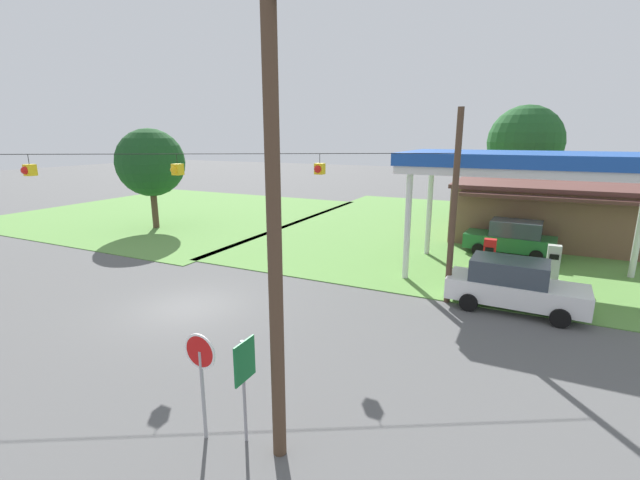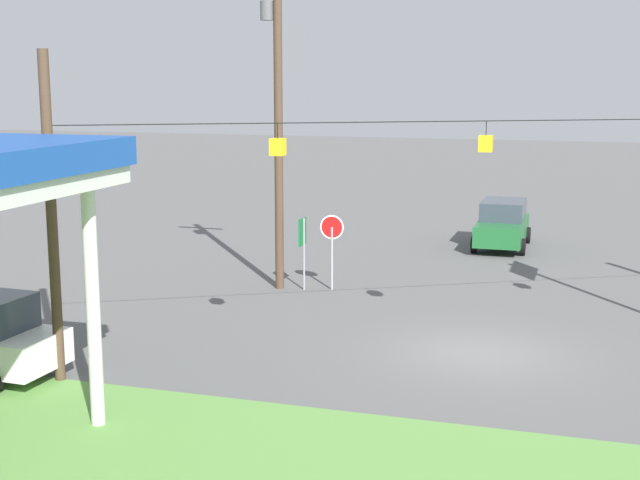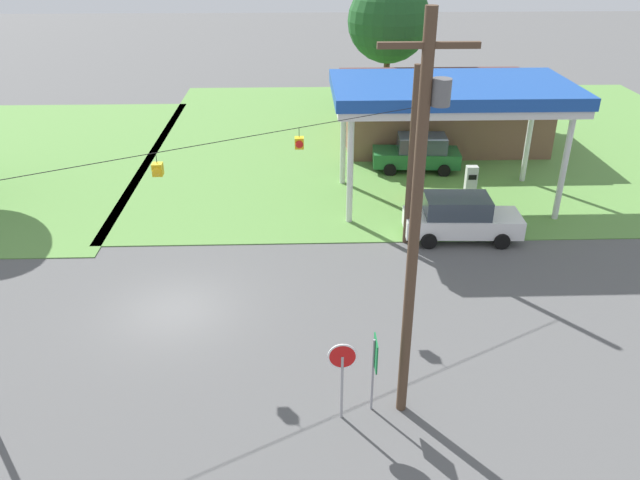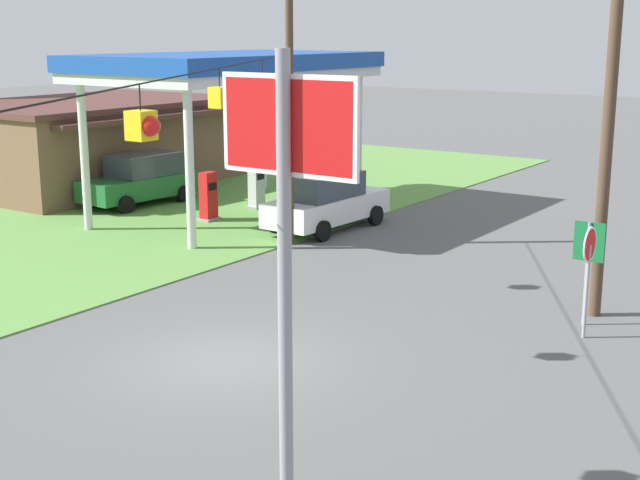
% 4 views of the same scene
% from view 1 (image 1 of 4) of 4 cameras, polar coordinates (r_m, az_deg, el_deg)
% --- Properties ---
extents(ground_plane, '(160.00, 160.00, 0.00)m').
position_cam_1_polar(ground_plane, '(17.66, -17.13, -8.58)').
color(ground_plane, '#565656').
extents(grass_verge_station_corner, '(36.00, 28.00, 0.04)m').
position_cam_1_polar(grass_verge_station_corner, '(31.51, 28.96, 0.09)').
color(grass_verge_station_corner, '#5B8E42').
rests_on(grass_verge_station_corner, ground).
extents(grass_verge_opposite_corner, '(24.00, 24.00, 0.04)m').
position_cam_1_polar(grass_verge_opposite_corner, '(39.57, -18.60, 3.57)').
color(grass_verge_opposite_corner, '#5B8E42').
rests_on(grass_verge_opposite_corner, ground).
extents(gas_station_canopy, '(10.97, 6.11, 5.80)m').
position_cam_1_polar(gas_station_canopy, '(21.29, 26.32, 9.02)').
color(gas_station_canopy, silver).
rests_on(gas_station_canopy, ground).
extents(gas_station_store, '(11.98, 8.83, 3.66)m').
position_cam_1_polar(gas_station_store, '(31.14, 28.71, 3.41)').
color(gas_station_store, brown).
rests_on(gas_station_store, ground).
extents(fuel_pump_near, '(0.71, 0.56, 1.75)m').
position_cam_1_polar(fuel_pump_near, '(22.04, 21.59, -2.20)').
color(fuel_pump_near, gray).
rests_on(fuel_pump_near, ground).
extents(fuel_pump_far, '(0.71, 0.56, 1.75)m').
position_cam_1_polar(fuel_pump_far, '(22.05, 28.61, -2.92)').
color(fuel_pump_far, gray).
rests_on(fuel_pump_far, ground).
extents(car_at_pumps_front, '(5.03, 2.26, 1.96)m').
position_cam_1_polar(car_at_pumps_front, '(17.96, 24.39, -5.46)').
color(car_at_pumps_front, white).
rests_on(car_at_pumps_front, ground).
extents(car_at_pumps_rear, '(4.81, 2.35, 1.98)m').
position_cam_1_polar(car_at_pumps_rear, '(26.03, 24.17, 0.27)').
color(car_at_pumps_rear, '#1E602D').
rests_on(car_at_pumps_rear, ground).
extents(stop_sign_roadside, '(0.80, 0.08, 2.50)m').
position_cam_1_polar(stop_sign_roadside, '(9.78, -15.61, -15.60)').
color(stop_sign_roadside, '#99999E').
rests_on(stop_sign_roadside, ground).
extents(route_sign, '(0.10, 0.70, 2.40)m').
position_cam_1_polar(route_sign, '(9.53, -10.03, -16.83)').
color(route_sign, gray).
rests_on(route_sign, ground).
extents(utility_pole_main, '(2.20, 0.44, 10.81)m').
position_cam_1_polar(utility_pole_main, '(7.76, -6.10, 9.93)').
color(utility_pole_main, '#4C3828').
rests_on(utility_pole_main, ground).
extents(signal_span_gantry, '(18.21, 10.24, 7.55)m').
position_cam_1_polar(signal_span_gantry, '(16.58, -18.14, 4.57)').
color(signal_span_gantry, '#4C3828').
rests_on(signal_span_gantry, ground).
extents(tree_behind_station, '(5.90, 5.90, 8.95)m').
position_cam_1_polar(tree_behind_station, '(39.41, 25.68, 11.65)').
color(tree_behind_station, '#4C3828').
rests_on(tree_behind_station, ground).
extents(tree_west_verge, '(4.69, 4.69, 7.04)m').
position_cam_1_polar(tree_west_verge, '(32.60, -21.67, 9.55)').
color(tree_west_verge, '#4C3828').
rests_on(tree_west_verge, ground).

